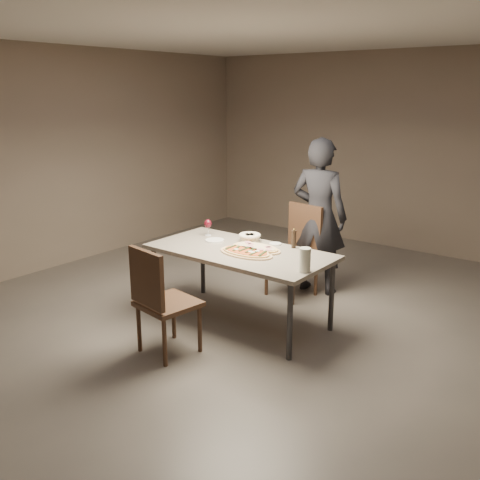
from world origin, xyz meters
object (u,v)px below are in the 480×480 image
Objects in this scene: zucchini_pizza at (246,252)px; chair_near at (159,296)px; dining_table at (240,255)px; bread_basket at (250,237)px; pepper_mill_left at (294,239)px; carafe at (305,260)px; chair_far at (298,245)px; diner at (319,216)px; ham_pizza at (256,248)px.

zucchini_pizza is 0.97m from chair_near.
bread_basket is (-0.11, 0.31, 0.11)m from dining_table.
bread_basket is 0.49m from pepper_mill_left.
chair_near reaches higher than carafe.
chair_near is 0.96× the size of chair_far.
pepper_mill_left is at bearing 126.69° from chair_far.
pepper_mill_left is 0.72m from carafe.
dining_table is 1.26m from diner.
ham_pizza is 0.77m from carafe.
chair_far is (0.03, 1.02, -0.12)m from dining_table.
bread_basket is 0.76m from chair_far.
bread_basket is at bearing 87.24° from chair_far.
diner is at bearing -114.61° from chair_far.
carafe is 1.46m from chair_far.
bread_basket is 1.31m from chair_near.
chair_far is at bearing 118.13° from pepper_mill_left.
carafe is at bearing -15.72° from zucchini_pizza.
ham_pizza is at bearing 103.89° from chair_far.
diner reaches higher than chair_near.
bread_basket reaches higher than zucchini_pizza.
bread_basket is at bearing 109.68° from dining_table.
ham_pizza is 1.14m from chair_near.
diner is (0.05, 1.30, 0.12)m from zucchini_pizza.
diner is (-0.66, 1.40, 0.03)m from carafe.
zucchini_pizza is at bearing -57.82° from bread_basket.
diner reaches higher than carafe.
pepper_mill_left is at bearing 78.79° from chair_near.
carafe is (0.46, -0.55, 0.01)m from pepper_mill_left.
diner is (0.28, 0.92, 0.08)m from bread_basket.
dining_table is at bearing 143.65° from zucchini_pizza.
pepper_mill_left is at bearing 129.58° from carafe.
ham_pizza is 0.38m from pepper_mill_left.
diner reaches higher than dining_table.
carafe reaches higher than dining_table.
dining_table is 3.16× the size of zucchini_pizza.
zucchini_pizza is 0.58× the size of chair_near.
carafe is at bearing 108.43° from diner.
carafe is at bearing 132.39° from chair_far.
bread_basket is at bearing 153.04° from carafe.
diner is (-0.20, 0.85, 0.04)m from pepper_mill_left.
carafe is at bearing -30.67° from ham_pizza.
chair_near is (-0.24, -0.91, -0.22)m from zucchini_pizza.
chair_near is 0.56× the size of diner.
chair_near is (-0.23, -1.09, -0.22)m from ham_pizza.
chair_near is at bearing 75.91° from diner.
ham_pizza is at bearing 80.53° from diner.
zucchini_pizza is 0.72m from carafe.
chair_near reaches higher than zucchini_pizza.
carafe is at bearing 49.13° from chair_near.
dining_table is at bearing 168.29° from carafe.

